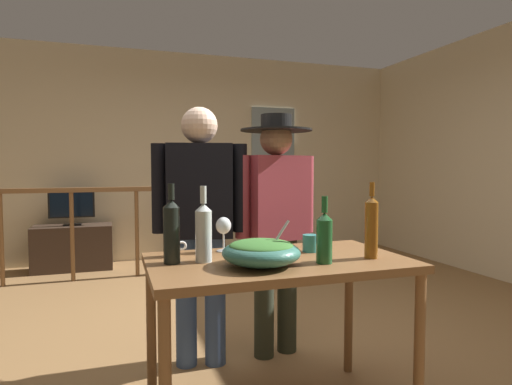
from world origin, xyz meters
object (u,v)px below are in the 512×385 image
at_px(serving_table, 278,277).
at_px(salad_bowl, 261,251).
at_px(wine_bottle_dark, 172,230).
at_px(framed_picture, 273,135).
at_px(person_standing_left, 200,215).
at_px(wine_bottle_clear, 204,231).
at_px(mug_white, 173,247).
at_px(person_standing_right, 276,214).
at_px(wine_bottle_green, 324,236).
at_px(tv_console, 73,247).
at_px(stair_railing, 154,216).
at_px(wine_bottle_amber, 371,226).
at_px(mug_teal, 311,243).
at_px(wine_glass, 223,227).
at_px(flat_screen_tv, 72,205).

height_order(serving_table, salad_bowl, salad_bowl).
bearing_deg(wine_bottle_dark, salad_bowl, -25.39).
relative_size(framed_picture, person_standing_left, 0.49).
bearing_deg(wine_bottle_clear, framed_picture, 65.07).
height_order(mug_white, person_standing_right, person_standing_right).
bearing_deg(person_standing_left, wine_bottle_green, 127.92).
bearing_deg(wine_bottle_green, tv_console, 110.25).
height_order(stair_railing, wine_bottle_amber, wine_bottle_amber).
xyz_separation_m(wine_bottle_amber, mug_teal, (-0.21, 0.24, -0.11)).
xyz_separation_m(serving_table, mug_white, (-0.48, 0.21, 0.14)).
relative_size(wine_glass, wine_bottle_clear, 0.51).
distance_m(tv_console, mug_teal, 3.86).
height_order(framed_picture, mug_teal, framed_picture).
relative_size(wine_glass, wine_bottle_dark, 0.49).
xyz_separation_m(flat_screen_tv, serving_table, (1.23, -3.61, -0.08)).
height_order(stair_railing, wine_bottle_dark, wine_bottle_dark).
distance_m(serving_table, person_standing_right, 0.77).
bearing_deg(wine_bottle_amber, flat_screen_tv, 114.05).
bearing_deg(tv_console, wine_bottle_clear, -76.30).
bearing_deg(tv_console, flat_screen_tv, -90.00).
height_order(wine_glass, person_standing_left, person_standing_left).
bearing_deg(mug_white, salad_bowl, -43.09).
xyz_separation_m(wine_bottle_green, mug_white, (-0.65, 0.37, -0.08)).
bearing_deg(framed_picture, wine_bottle_dark, -116.76).
distance_m(tv_console, wine_bottle_amber, 4.18).
bearing_deg(flat_screen_tv, wine_bottle_amber, -65.95).
height_order(framed_picture, wine_bottle_clear, framed_picture).
bearing_deg(mug_teal, wine_bottle_dark, -176.43).
xyz_separation_m(wine_glass, wine_bottle_green, (0.38, -0.41, -0.01)).
xyz_separation_m(flat_screen_tv, wine_glass, (1.02, -3.35, 0.14)).
xyz_separation_m(wine_glass, mug_teal, (0.43, -0.15, -0.08)).
relative_size(salad_bowl, wine_bottle_amber, 0.96).
bearing_deg(mug_white, flat_screen_tv, 102.49).
bearing_deg(serving_table, wine_bottle_clear, 172.23).
distance_m(stair_railing, mug_white, 2.87).
distance_m(salad_bowl, wine_bottle_amber, 0.57).
bearing_deg(mug_white, framed_picture, 62.57).
height_order(wine_bottle_clear, mug_teal, wine_bottle_clear).
bearing_deg(wine_bottle_dark, stair_railing, 86.57).
distance_m(salad_bowl, mug_white, 0.49).
distance_m(wine_bottle_clear, person_standing_left, 0.65).
height_order(wine_bottle_dark, mug_teal, wine_bottle_dark).
relative_size(wine_glass, mug_teal, 1.57).
bearing_deg(wine_bottle_dark, wine_bottle_green, -18.01).
bearing_deg(flat_screen_tv, mug_teal, -67.40).
distance_m(salad_bowl, wine_bottle_clear, 0.29).
relative_size(serving_table, mug_teal, 10.68).
xyz_separation_m(stair_railing, flat_screen_tv, (-0.91, 0.53, 0.10)).
height_order(wine_bottle_dark, person_standing_right, person_standing_right).
relative_size(framed_picture, person_standing_right, 0.50).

